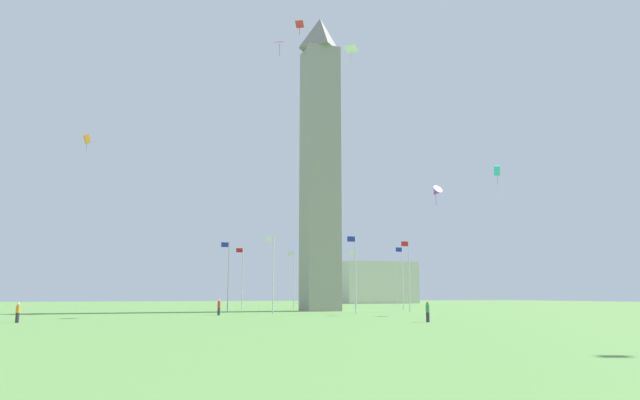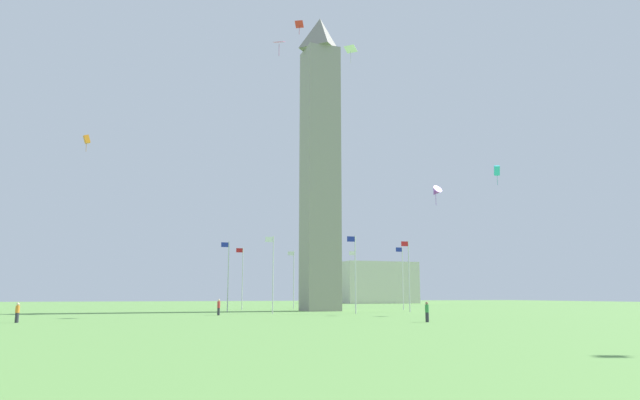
{
  "view_description": "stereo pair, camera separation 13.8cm",
  "coord_description": "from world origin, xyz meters",
  "views": [
    {
      "loc": [
        27.08,
        77.72,
        2.27
      ],
      "look_at": [
        0.0,
        0.0,
        15.8
      ],
      "focal_mm": 32.35,
      "sensor_mm": 36.0,
      "label": 1
    },
    {
      "loc": [
        26.95,
        77.77,
        2.27
      ],
      "look_at": [
        0.0,
        0.0,
        15.8
      ],
      "focal_mm": 32.35,
      "sensor_mm": 36.0,
      "label": 2
    }
  ],
  "objects": [
    {
      "name": "ground_plane",
      "position": [
        0.0,
        0.0,
        0.0
      ],
      "size": [
        260.0,
        260.0,
        0.0
      ],
      "primitive_type": "plane",
      "color": "#609347"
    },
    {
      "name": "obelisk_monument",
      "position": [
        0.0,
        0.0,
        21.98
      ],
      "size": [
        4.83,
        4.83,
        43.95
      ],
      "color": "gray",
      "rests_on": "ground"
    },
    {
      "name": "flagpole_n",
      "position": [
        13.13,
        0.0,
        5.09
      ],
      "size": [
        1.12,
        0.14,
        9.38
      ],
      "color": "silver",
      "rests_on": "ground"
    },
    {
      "name": "flagpole_ne",
      "position": [
        9.3,
        9.25,
        5.09
      ],
      "size": [
        1.12,
        0.14,
        9.38
      ],
      "color": "silver",
      "rests_on": "ground"
    },
    {
      "name": "flagpole_e",
      "position": [
        0.05,
        13.08,
        5.09
      ],
      "size": [
        1.12,
        0.14,
        9.38
      ],
      "color": "silver",
      "rests_on": "ground"
    },
    {
      "name": "flagpole_se",
      "position": [
        -9.2,
        9.25,
        5.09
      ],
      "size": [
        1.12,
        0.14,
        9.38
      ],
      "color": "silver",
      "rests_on": "ground"
    },
    {
      "name": "flagpole_s",
      "position": [
        -13.03,
        0.0,
        5.09
      ],
      "size": [
        1.12,
        0.14,
        9.38
      ],
      "color": "silver",
      "rests_on": "ground"
    },
    {
      "name": "flagpole_sw",
      "position": [
        -9.2,
        -9.25,
        5.09
      ],
      "size": [
        1.12,
        0.14,
        9.38
      ],
      "color": "silver",
      "rests_on": "ground"
    },
    {
      "name": "flagpole_w",
      "position": [
        0.05,
        -13.08,
        5.09
      ],
      "size": [
        1.12,
        0.14,
        9.38
      ],
      "color": "silver",
      "rests_on": "ground"
    },
    {
      "name": "flagpole_nw",
      "position": [
        9.3,
        -9.25,
        5.09
      ],
      "size": [
        1.12,
        0.14,
        9.38
      ],
      "color": "silver",
      "rests_on": "ground"
    },
    {
      "name": "person_orange_shirt",
      "position": [
        34.65,
        24.46,
        0.8
      ],
      "size": [
        0.32,
        0.32,
        1.62
      ],
      "rotation": [
        0.0,
        0.0,
        -2.1
      ],
      "color": "#2D2D38",
      "rests_on": "ground"
    },
    {
      "name": "person_green_shirt",
      "position": [
        2.48,
        34.46,
        0.83
      ],
      "size": [
        0.32,
        0.32,
        1.68
      ],
      "rotation": [
        0.0,
        0.0,
        -1.81
      ],
      "color": "#2D2D38",
      "rests_on": "ground"
    },
    {
      "name": "person_red_shirt",
      "position": [
        16.33,
        12.8,
        0.88
      ],
      "size": [
        0.32,
        0.32,
        1.77
      ],
      "rotation": [
        0.0,
        0.0,
        -2.1
      ],
      "color": "#2D2D38",
      "rests_on": "ground"
    },
    {
      "name": "kite_red_diamond",
      "position": [
        9.9,
        21.69,
        31.2
      ],
      "size": [
        1.11,
        1.05,
        1.49
      ],
      "color": "red"
    },
    {
      "name": "kite_orange_box",
      "position": [
        30.65,
        18.64,
        17.29
      ],
      "size": [
        0.77,
        0.62,
        1.68
      ],
      "color": "orange"
    },
    {
      "name": "kite_cyan_box",
      "position": [
        -14.69,
        21.61,
        16.78
      ],
      "size": [
        1.04,
        1.19,
        2.38
      ],
      "color": "#33C6D1"
    },
    {
      "name": "kite_white_diamond",
      "position": [
        1.59,
        16.05,
        31.95
      ],
      "size": [
        1.88,
        1.87,
        2.11
      ],
      "color": "white"
    },
    {
      "name": "kite_pink_diamond",
      "position": [
        14.67,
        31.3,
        24.25
      ],
      "size": [
        1.25,
        1.23,
        1.49
      ],
      "color": "pink"
    },
    {
      "name": "kite_purple_delta",
      "position": [
        -8.69,
        17.64,
        14.52
      ],
      "size": [
        1.41,
        1.72,
        2.42
      ],
      "color": "purple"
    },
    {
      "name": "distant_building",
      "position": [
        -38.1,
        -66.07,
        5.41
      ],
      "size": [
        19.85,
        15.68,
        10.82
      ],
      "color": "beige",
      "rests_on": "ground"
    }
  ]
}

